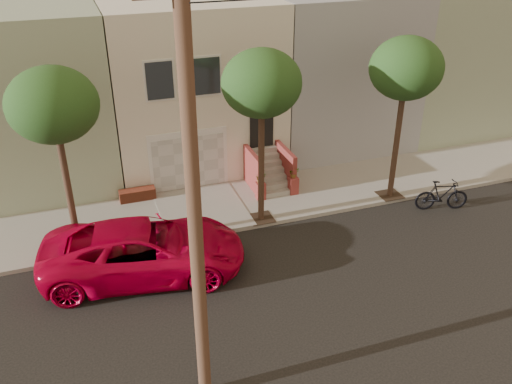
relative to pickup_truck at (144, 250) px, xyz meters
name	(u,v)px	position (x,y,z in m)	size (l,w,h in m)	color
ground	(273,289)	(3.55, -2.16, -0.88)	(90.00, 90.00, 0.00)	black
sidewalk	(224,206)	(3.55, 3.19, -0.80)	(40.00, 3.70, 0.15)	gray
house_row	(185,76)	(3.55, 9.03, 2.77)	(33.10, 11.70, 7.00)	beige
tree_left	(53,106)	(-1.95, 1.74, 4.38)	(2.70, 2.57, 6.30)	#2D2116
tree_mid	(262,84)	(4.55, 1.74, 4.38)	(2.70, 2.57, 6.30)	#2D2116
tree_right	(406,69)	(10.05, 1.74, 4.38)	(2.70, 2.57, 6.30)	#2D2116
pickup_truck	(144,250)	(0.00, 0.00, 0.00)	(2.91, 6.32, 1.76)	#BC0029
motorcycle	(442,195)	(11.42, 0.32, -0.26)	(0.58, 2.05, 1.23)	black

